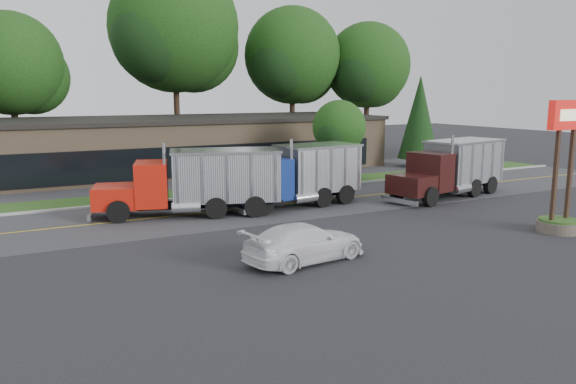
% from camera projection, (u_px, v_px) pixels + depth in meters
% --- Properties ---
extents(ground, '(140.00, 140.00, 0.00)m').
position_uv_depth(ground, '(334.00, 248.00, 22.91)').
color(ground, '#2F2F34').
rests_on(ground, ground).
extents(road, '(60.00, 8.00, 0.02)m').
position_uv_depth(road, '(245.00, 209.00, 30.73)').
color(road, '#4B4B4F').
rests_on(road, ground).
extents(center_line, '(60.00, 0.12, 0.01)m').
position_uv_depth(center_line, '(245.00, 209.00, 30.73)').
color(center_line, gold).
rests_on(center_line, ground).
extents(curb, '(60.00, 0.30, 0.12)m').
position_uv_depth(curb, '(217.00, 196.00, 34.37)').
color(curb, '#9E9E99').
rests_on(curb, ground).
extents(grass_verge, '(60.00, 3.40, 0.03)m').
position_uv_depth(grass_verge, '(207.00, 192.00, 35.94)').
color(grass_verge, '#1E4C1A').
rests_on(grass_verge, ground).
extents(far_parking, '(60.00, 7.00, 0.02)m').
position_uv_depth(far_parking, '(183.00, 181.00, 40.28)').
color(far_parking, '#4B4B4F').
rests_on(far_parking, ground).
extents(strip_mall, '(32.00, 12.00, 4.00)m').
position_uv_depth(strip_mall, '(183.00, 145.00, 46.07)').
color(strip_mall, '#8C7155').
rests_on(strip_mall, ground).
extents(bilo_sign, '(2.20, 1.90, 5.95)m').
position_uv_depth(bilo_sign, '(561.00, 188.00, 25.26)').
color(bilo_sign, '#6B6054').
rests_on(bilo_sign, ground).
extents(tree_far_b, '(9.03, 8.49, 12.88)m').
position_uv_depth(tree_far_b, '(12.00, 69.00, 46.51)').
color(tree_far_b, '#382619').
rests_on(tree_far_b, ground).
extents(tree_far_c, '(12.82, 12.07, 18.29)m').
position_uv_depth(tree_far_c, '(176.00, 34.00, 52.47)').
color(tree_far_c, '#382619').
rests_on(tree_far_c, ground).
extents(tree_far_d, '(10.45, 9.84, 14.91)m').
position_uv_depth(tree_far_d, '(293.00, 60.00, 57.51)').
color(tree_far_d, '#382619').
rests_on(tree_far_d, ground).
extents(tree_far_e, '(9.54, 8.98, 13.61)m').
position_uv_depth(tree_far_e, '(368.00, 69.00, 59.62)').
color(tree_far_e, '#382619').
rests_on(tree_far_e, ground).
extents(evergreen_right, '(3.40, 3.40, 7.73)m').
position_uv_depth(evergreen_right, '(419.00, 117.00, 47.09)').
color(evergreen_right, '#382619').
rests_on(evergreen_right, ground).
extents(tree_verge, '(4.04, 3.81, 5.77)m').
position_uv_depth(tree_verge, '(339.00, 130.00, 40.01)').
color(tree_verge, '#382619').
rests_on(tree_verge, ground).
extents(dump_truck_red, '(9.68, 5.14, 3.36)m').
position_uv_depth(dump_truck_red, '(200.00, 180.00, 28.84)').
color(dump_truck_red, black).
rests_on(dump_truck_red, ground).
extents(dump_truck_blue, '(7.85, 3.31, 3.36)m').
position_uv_depth(dump_truck_blue, '(302.00, 173.00, 31.39)').
color(dump_truck_blue, black).
rests_on(dump_truck_blue, ground).
extents(dump_truck_maroon, '(9.02, 4.25, 3.36)m').
position_uv_depth(dump_truck_maroon, '(452.00, 167.00, 34.20)').
color(dump_truck_maroon, black).
rests_on(dump_truck_maroon, ground).
extents(rally_car, '(5.21, 2.77, 1.44)m').
position_uv_depth(rally_car, '(305.00, 243.00, 21.05)').
color(rally_car, white).
rests_on(rally_car, ground).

